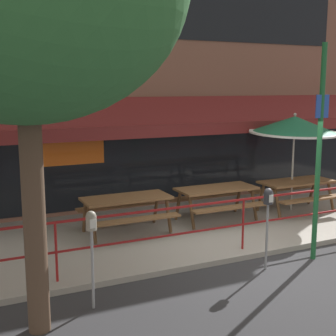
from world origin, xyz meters
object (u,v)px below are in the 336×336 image
at_px(parking_meter_near, 91,230).
at_px(picnic_table_centre, 216,194).
at_px(street_sign_pole, 319,152).
at_px(picnic_table_right, 296,187).
at_px(patio_umbrella_right, 295,125).
at_px(parking_meter_far, 268,204).
at_px(picnic_table_left, 127,204).

bearing_deg(parking_meter_near, picnic_table_centre, 36.76).
bearing_deg(street_sign_pole, picnic_table_right, 55.94).
bearing_deg(patio_umbrella_right, picnic_table_centre, -179.85).
height_order(picnic_table_centre, picnic_table_right, same).
height_order(parking_meter_far, street_sign_pole, street_sign_pole).
distance_m(picnic_table_centre, parking_meter_far, 2.70).
distance_m(picnic_table_left, picnic_table_centre, 2.14).
relative_size(picnic_table_right, street_sign_pole, 0.47).
bearing_deg(picnic_table_centre, picnic_table_left, 179.76).
xyz_separation_m(picnic_table_left, picnic_table_right, (4.28, -0.17, 0.00)).
height_order(picnic_table_left, picnic_table_centre, same).
bearing_deg(street_sign_pole, patio_umbrella_right, 57.68).
relative_size(picnic_table_left, patio_umbrella_right, 0.76).
relative_size(picnic_table_right, parking_meter_near, 1.27).
bearing_deg(picnic_table_right, parking_meter_near, -156.07).
bearing_deg(parking_meter_near, patio_umbrella_right, 25.29).
height_order(picnic_table_left, parking_meter_far, parking_meter_far).
bearing_deg(street_sign_pole, parking_meter_far, -178.47).
xyz_separation_m(picnic_table_left, street_sign_pole, (2.65, -2.58, 1.27)).
bearing_deg(picnic_table_right, parking_meter_far, -138.02).
distance_m(picnic_table_right, patio_umbrella_right, 1.48).
xyz_separation_m(picnic_table_centre, patio_umbrella_right, (2.14, 0.01, 1.47)).
relative_size(parking_meter_near, street_sign_pole, 0.37).
distance_m(picnic_table_left, picnic_table_right, 4.28).
relative_size(patio_umbrella_right, parking_meter_near, 1.67).
bearing_deg(picnic_table_right, picnic_table_left, 177.74).
height_order(picnic_table_left, picnic_table_right, same).
bearing_deg(parking_meter_far, patio_umbrella_right, 43.86).
height_order(picnic_table_right, parking_meter_near, parking_meter_near).
height_order(patio_umbrella_right, parking_meter_near, patio_umbrella_right).
bearing_deg(parking_meter_far, picnic_table_centre, 77.53).
bearing_deg(picnic_table_left, picnic_table_centre, -0.24).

